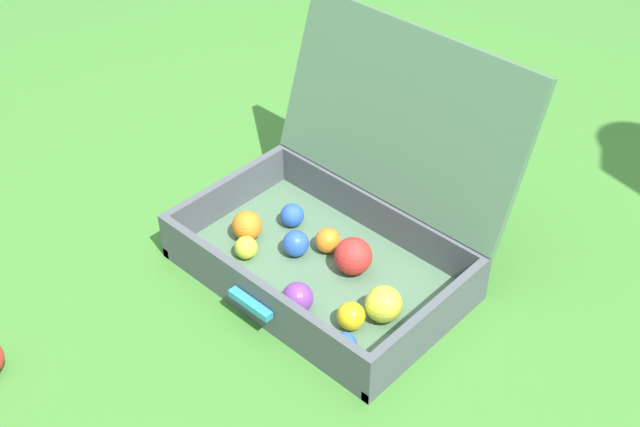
# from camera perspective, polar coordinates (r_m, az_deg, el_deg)

# --- Properties ---
(ground_plane) EXTENTS (16.00, 16.00, 0.00)m
(ground_plane) POSITION_cam_1_polar(r_m,az_deg,el_deg) (1.79, -1.32, -5.00)
(ground_plane) COLOR #3D7A2D
(open_suitcase) EXTENTS (0.60, 0.53, 0.48)m
(open_suitcase) POSITION_cam_1_polar(r_m,az_deg,el_deg) (1.77, 1.52, -0.85)
(open_suitcase) COLOR #4C7051
(open_suitcase) RESTS_ON ground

